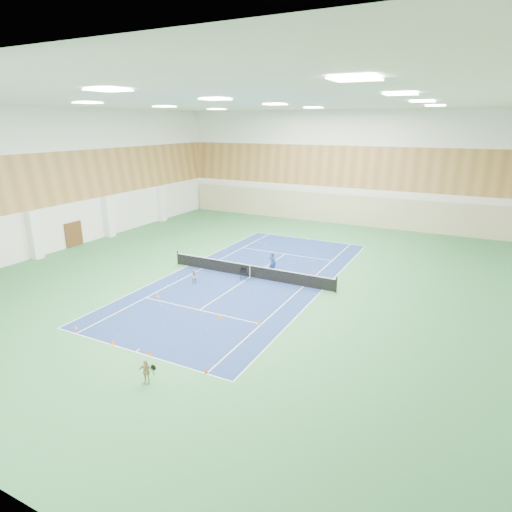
# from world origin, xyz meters

# --- Properties ---
(ground) EXTENTS (40.00, 40.00, 0.00)m
(ground) POSITION_xyz_m (0.00, 0.00, 0.00)
(ground) COLOR #30703E
(ground) RESTS_ON ground
(room_shell) EXTENTS (36.00, 40.00, 12.00)m
(room_shell) POSITION_xyz_m (0.00, 0.00, 6.00)
(room_shell) COLOR white
(room_shell) RESTS_ON ground
(wood_cladding) EXTENTS (36.00, 40.00, 8.00)m
(wood_cladding) POSITION_xyz_m (0.00, 0.00, 8.00)
(wood_cladding) COLOR #A7753E
(wood_cladding) RESTS_ON room_shell
(ceiling_light_grid) EXTENTS (21.40, 25.40, 0.06)m
(ceiling_light_grid) POSITION_xyz_m (0.00, 0.00, 11.92)
(ceiling_light_grid) COLOR white
(ceiling_light_grid) RESTS_ON room_shell
(court_surface) EXTENTS (10.97, 23.77, 0.01)m
(court_surface) POSITION_xyz_m (0.00, 0.00, 0.01)
(court_surface) COLOR navy
(court_surface) RESTS_ON ground
(tennis_balls_scatter) EXTENTS (10.57, 22.77, 0.07)m
(tennis_balls_scatter) POSITION_xyz_m (0.00, 0.00, 0.05)
(tennis_balls_scatter) COLOR #BEDB25
(tennis_balls_scatter) RESTS_ON ground
(tennis_net) EXTENTS (12.80, 0.10, 1.10)m
(tennis_net) POSITION_xyz_m (0.00, 0.00, 0.55)
(tennis_net) COLOR black
(tennis_net) RESTS_ON ground
(back_curtain) EXTENTS (35.40, 0.16, 3.20)m
(back_curtain) POSITION_xyz_m (0.00, 19.75, 1.60)
(back_curtain) COLOR #C6B793
(back_curtain) RESTS_ON ground
(door_left_b) EXTENTS (0.08, 1.80, 2.20)m
(door_left_b) POSITION_xyz_m (-17.92, 0.00, 1.10)
(door_left_b) COLOR #593319
(door_left_b) RESTS_ON ground
(coach) EXTENTS (0.68, 0.54, 1.62)m
(coach) POSITION_xyz_m (1.08, 1.53, 0.81)
(coach) COLOR navy
(coach) RESTS_ON ground
(child_court) EXTENTS (0.63, 0.63, 1.03)m
(child_court) POSITION_xyz_m (-2.78, -2.89, 0.52)
(child_court) COLOR gray
(child_court) RESTS_ON ground
(child_apron) EXTENTS (0.71, 0.49, 1.11)m
(child_apron) POSITION_xyz_m (2.22, -13.63, 0.56)
(child_apron) COLOR tan
(child_apron) RESTS_ON ground
(ball_cart) EXTENTS (0.59, 0.59, 0.83)m
(ball_cart) POSITION_xyz_m (-0.17, -0.60, 0.41)
(ball_cart) COLOR black
(ball_cart) RESTS_ON ground
(cone_svc_a) EXTENTS (0.23, 0.23, 0.25)m
(cone_svc_a) POSITION_xyz_m (-3.51, -6.01, 0.13)
(cone_svc_a) COLOR orange
(cone_svc_a) RESTS_ON ground
(cone_svc_b) EXTENTS (0.17, 0.17, 0.19)m
(cone_svc_b) POSITION_xyz_m (-1.11, -6.89, 0.09)
(cone_svc_b) COLOR #F04A0C
(cone_svc_b) RESTS_ON ground
(cone_svc_c) EXTENTS (0.22, 0.22, 0.24)m
(cone_svc_c) POSITION_xyz_m (1.68, -6.86, 0.12)
(cone_svc_c) COLOR orange
(cone_svc_c) RESTS_ON ground
(cone_svc_d) EXTENTS (0.18, 0.18, 0.20)m
(cone_svc_d) POSITION_xyz_m (4.02, -6.48, 0.10)
(cone_svc_d) COLOR #FF4F0D
(cone_svc_d) RESTS_ON ground
(cone_base_a) EXTENTS (0.20, 0.20, 0.21)m
(cone_base_a) POSITION_xyz_m (-4.59, -11.48, 0.11)
(cone_base_a) COLOR orange
(cone_base_a) RESTS_ON ground
(cone_base_b) EXTENTS (0.22, 0.22, 0.24)m
(cone_base_b) POSITION_xyz_m (-1.56, -11.80, 0.12)
(cone_base_b) COLOR orange
(cone_base_b) RESTS_ON ground
(cone_base_c) EXTENTS (0.21, 0.21, 0.23)m
(cone_base_c) POSITION_xyz_m (0.76, -11.74, 0.12)
(cone_base_c) COLOR #FF650D
(cone_base_c) RESTS_ON ground
(cone_base_d) EXTENTS (0.18, 0.18, 0.20)m
(cone_base_d) POSITION_xyz_m (4.07, -11.83, 0.10)
(cone_base_d) COLOR #FE430D
(cone_base_d) RESTS_ON ground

